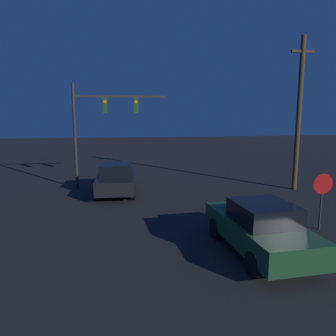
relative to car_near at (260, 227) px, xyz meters
The scene contains 5 objects.
car_near is the anchor object (origin of this frame).
car_far 9.84m from the car_near, 118.10° to the left, with size 2.16×4.88×1.71m.
traffic_signal_mast 12.22m from the car_near, 118.17° to the left, with size 5.48×0.30×6.16m.
stop_sign 3.69m from the car_near, 27.68° to the left, with size 0.78×0.07×2.21m.
utility_pole 10.67m from the car_near, 54.77° to the left, with size 1.34×0.28×8.71m.
Camera 1 is at (-2.15, -1.74, 4.46)m, focal length 35.00 mm.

